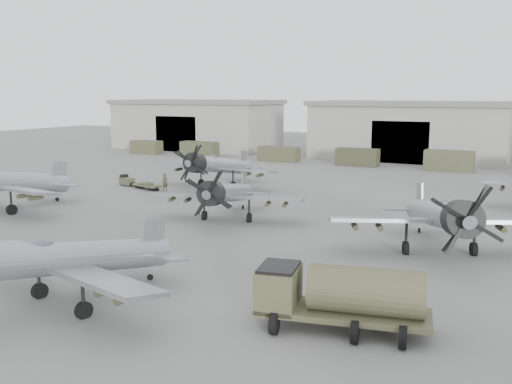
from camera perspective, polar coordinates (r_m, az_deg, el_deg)
ground at (r=32.96m, az=-7.32°, el=-7.69°), size 220.00×220.00×0.00m
hangar_left at (r=104.25m, az=-5.91°, el=6.78°), size 29.00×14.80×8.70m
hangar_center at (r=89.93m, az=15.15°, el=6.01°), size 29.00×14.80×8.70m
support_truck_0 at (r=96.03m, az=-10.90°, el=4.43°), size 5.17×2.20×2.16m
support_truck_1 at (r=90.19m, az=-5.67°, el=4.28°), size 6.02×2.20×2.38m
support_truck_2 at (r=83.78m, az=2.31°, el=3.82°), size 6.03×2.20×2.17m
support_truck_3 at (r=79.70m, az=10.11°, el=3.45°), size 5.78×2.20×2.39m
support_truck_4 at (r=77.21m, az=18.74°, el=2.97°), size 6.10×2.20×2.64m
aircraft_near_1 at (r=27.90m, az=-19.42°, el=-6.47°), size 12.82×11.54×5.10m
aircraft_mid_1 at (r=44.23m, az=-3.03°, el=-0.16°), size 12.20×10.98×4.85m
aircraft_mid_2 at (r=36.64m, az=18.11°, el=-2.28°), size 13.50×12.22×5.49m
aircraft_far_0 at (r=60.08m, az=-4.03°, el=2.67°), size 13.12×11.81×5.27m
fuel_tanker at (r=24.54m, az=8.46°, el=-10.00°), size 7.56×4.30×2.79m
tug_trailer at (r=62.14m, az=-12.08°, el=0.91°), size 6.11×2.81×1.22m
ground_crew at (r=58.83m, az=-9.08°, el=0.97°), size 0.64×0.78×1.84m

